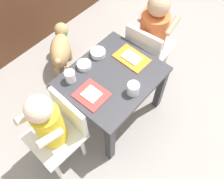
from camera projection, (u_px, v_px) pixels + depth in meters
The scene contains 11 objects.
ground_plane at pixel (112, 110), 1.79m from camera, with size 7.00×7.00×0.00m, color gray.
dining_table at pixel (112, 83), 1.50m from camera, with size 0.58×0.48×0.43m.
seated_child_left at pixel (51, 125), 1.26m from camera, with size 0.29×0.29×0.69m.
seated_child_right at pixel (153, 31), 1.63m from camera, with size 0.30×0.30×0.71m.
dog at pixel (61, 48), 1.87m from camera, with size 0.35×0.33×0.30m.
food_tray_left at pixel (92, 95), 1.36m from camera, with size 0.16×0.17×0.02m.
food_tray_right at pixel (132, 58), 1.51m from camera, with size 0.15×0.21×0.02m.
water_cup_left at pixel (133, 89), 1.35m from camera, with size 0.07×0.07×0.07m.
water_cup_right at pixel (70, 77), 1.39m from camera, with size 0.06×0.06×0.07m.
cereal_bowl_left_side at pixel (98, 53), 1.51m from camera, with size 0.09×0.09×0.03m.
veggie_bowl_far at pixel (84, 65), 1.46m from camera, with size 0.09×0.09×0.03m.
Camera 1 is at (-0.65, -0.57, 1.58)m, focal length 39.05 mm.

